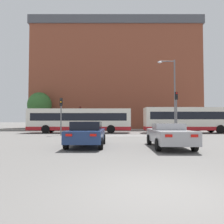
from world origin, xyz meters
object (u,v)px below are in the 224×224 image
at_px(pedestrian_waiting, 116,123).
at_px(bus_crossing_lead, 79,120).
at_px(bus_crossing_trailing, 187,119).
at_px(traffic_light_near_right, 176,106).
at_px(car_roadster_right, 168,135).
at_px(traffic_light_near_left, 60,110).
at_px(street_lamp_junction, 171,90).
at_px(car_saloon_left, 86,134).
at_px(traffic_light_far_left, 80,114).
at_px(traffic_light_far_right, 153,114).

bearing_deg(pedestrian_waiting, bus_crossing_lead, 118.75).
distance_m(bus_crossing_lead, bus_crossing_trailing, 13.44).
bearing_deg(traffic_light_near_right, car_roadster_right, -108.77).
height_order(traffic_light_near_right, traffic_light_near_left, traffic_light_near_right).
distance_m(bus_crossing_lead, street_lamp_junction, 11.59).
xyz_separation_m(car_saloon_left, pedestrian_waiting, (2.34, 24.54, 0.28)).
relative_size(traffic_light_near_right, traffic_light_far_left, 1.17).
relative_size(car_saloon_left, bus_crossing_lead, 0.35).
relative_size(car_saloon_left, street_lamp_junction, 0.55).
bearing_deg(street_lamp_junction, car_saloon_left, -126.75).
bearing_deg(traffic_light_near_right, traffic_light_far_left, 131.91).
relative_size(traffic_light_near_right, traffic_light_far_right, 1.18).
bearing_deg(car_saloon_left, car_roadster_right, -6.37).
xyz_separation_m(bus_crossing_trailing, traffic_light_far_left, (-14.67, 8.86, 0.92)).
xyz_separation_m(traffic_light_far_left, pedestrian_waiting, (6.09, 1.50, -1.56)).
bearing_deg(traffic_light_near_left, traffic_light_far_right, 48.58).
height_order(traffic_light_near_right, traffic_light_far_right, traffic_light_near_right).
distance_m(traffic_light_far_left, traffic_light_near_left, 13.54).
height_order(car_saloon_left, traffic_light_far_left, traffic_light_far_left).
xyz_separation_m(bus_crossing_trailing, traffic_light_near_left, (-14.66, -4.68, 0.92)).
xyz_separation_m(traffic_light_far_left, traffic_light_near_left, (0.01, -13.54, -0.00)).
bearing_deg(traffic_light_far_left, car_saloon_left, -80.75).
xyz_separation_m(car_roadster_right, traffic_light_far_right, (3.73, 23.82, 1.89)).
xyz_separation_m(car_saloon_left, bus_crossing_trailing, (10.91, 14.17, 0.93)).
xyz_separation_m(car_saloon_left, traffic_light_far_left, (-3.75, 23.03, 1.85)).
bearing_deg(car_roadster_right, traffic_light_near_right, 72.57).
bearing_deg(car_saloon_left, bus_crossing_lead, 100.65).
xyz_separation_m(car_roadster_right, pedestrian_waiting, (-2.32, 25.11, 0.34)).
height_order(car_saloon_left, traffic_light_far_right, traffic_light_far_right).
distance_m(bus_crossing_lead, traffic_light_near_left, 5.06).
bearing_deg(bus_crossing_trailing, traffic_light_far_right, -164.47).
bearing_deg(traffic_light_near_right, pedestrian_waiting, 111.52).
bearing_deg(car_saloon_left, traffic_light_near_left, 112.15).
bearing_deg(pedestrian_waiting, traffic_light_near_left, 122.16).
height_order(traffic_light_near_right, street_lamp_junction, street_lamp_junction).
distance_m(bus_crossing_lead, traffic_light_near_right, 11.71).
bearing_deg(bus_crossing_trailing, traffic_light_near_left, -72.28).
height_order(bus_crossing_lead, traffic_light_far_left, traffic_light_far_left).
bearing_deg(traffic_light_near_left, bus_crossing_lead, 75.80).
distance_m(car_saloon_left, traffic_light_far_left, 23.41).
distance_m(bus_crossing_trailing, traffic_light_near_right, 5.37).
bearing_deg(pedestrian_waiting, car_saloon_left, 138.72).
bearing_deg(bus_crossing_lead, bus_crossing_trailing, 89.46).
distance_m(traffic_light_near_right, traffic_light_near_left, 11.92).
height_order(traffic_light_far_left, traffic_light_far_right, traffic_light_far_left).
bearing_deg(traffic_light_far_right, traffic_light_near_left, -131.42).
distance_m(bus_crossing_trailing, pedestrian_waiting, 13.47).
relative_size(bus_crossing_lead, traffic_light_near_right, 2.79).
height_order(bus_crossing_lead, pedestrian_waiting, bus_crossing_lead).
distance_m(traffic_light_near_right, street_lamp_junction, 2.12).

